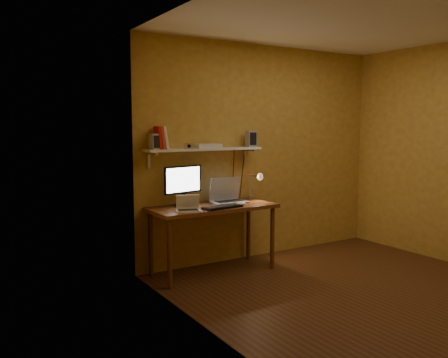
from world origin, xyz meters
TOP-DOWN VIEW (x-y plane):
  - room at (0.00, 0.00)m, footprint 3.44×3.24m
  - desk at (-0.91, 1.28)m, footprint 1.40×0.60m
  - wall_shelf at (-0.91, 1.47)m, footprint 1.40×0.25m
  - monitor at (-1.19, 1.44)m, footprint 0.48×0.24m
  - laptop at (-0.65, 1.40)m, footprint 0.40×0.30m
  - netbook at (-1.30, 1.11)m, footprint 0.28×0.24m
  - keyboard at (-0.90, 1.09)m, footprint 0.47×0.20m
  - mouse at (-0.65, 1.11)m, footprint 0.12×0.09m
  - desk_lamp at (-0.25, 1.41)m, footprint 0.09×0.23m
  - speaker_left at (-1.51, 1.46)m, footprint 0.10×0.10m
  - speaker_right at (-0.27, 1.48)m, footprint 0.12×0.12m
  - books at (-1.42, 1.49)m, footprint 0.13×0.17m
  - shelf_camera at (-1.14, 1.40)m, footprint 0.11×0.06m
  - router at (-0.87, 1.47)m, footprint 0.30×0.21m

SIDE VIEW (x-z plane):
  - desk at x=-0.91m, z-range 0.29..1.04m
  - keyboard at x=-0.90m, z-range 0.75..0.77m
  - mouse at x=-0.65m, z-range 0.75..0.79m
  - netbook at x=-1.30m, z-range 0.71..0.89m
  - laptop at x=-0.65m, z-range 0.68..0.96m
  - desk_lamp at x=-0.25m, z-range 0.77..1.15m
  - monitor at x=-1.19m, z-range 0.78..1.22m
  - room at x=0.00m, z-range -0.02..2.62m
  - wall_shelf at x=-0.91m, z-range 1.26..1.46m
  - router at x=-0.87m, z-range 1.38..1.42m
  - shelf_camera at x=-1.14m, z-range 1.38..1.44m
  - speaker_left at x=-1.51m, z-range 1.38..1.54m
  - speaker_right at x=-0.27m, z-range 1.38..1.57m
  - books at x=-1.42m, z-range 1.37..1.62m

